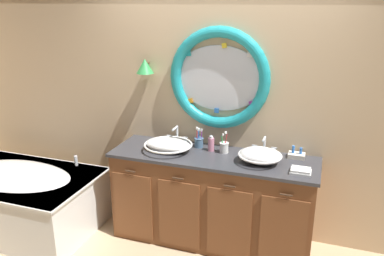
% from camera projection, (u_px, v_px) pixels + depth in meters
% --- Properties ---
extents(ground_plane, '(14.00, 14.00, 0.00)m').
position_uv_depth(ground_plane, '(200.00, 254.00, 3.66)').
color(ground_plane, tan).
extents(back_wall_assembly, '(6.40, 0.26, 2.60)m').
position_uv_depth(back_wall_assembly, '(220.00, 102.00, 3.76)').
color(back_wall_assembly, '#D6B78E').
rests_on(back_wall_assembly, ground_plane).
extents(vanity_counter, '(1.91, 0.61, 0.89)m').
position_uv_depth(vanity_counter, '(212.00, 199.00, 3.74)').
color(vanity_counter, brown).
rests_on(vanity_counter, ground_plane).
extents(bathtub, '(1.64, 0.98, 0.68)m').
position_uv_depth(bathtub, '(18.00, 195.00, 4.02)').
color(bathtub, white).
rests_on(bathtub, ground_plane).
extents(sink_basin_left, '(0.46, 0.46, 0.12)m').
position_uv_depth(sink_basin_left, '(168.00, 145.00, 3.69)').
color(sink_basin_left, white).
rests_on(sink_basin_left, vanity_counter).
extents(sink_basin_right, '(0.39, 0.39, 0.14)m').
position_uv_depth(sink_basin_right, '(260.00, 155.00, 3.42)').
color(sink_basin_right, white).
rests_on(sink_basin_right, vanity_counter).
extents(faucet_set_left, '(0.22, 0.14, 0.18)m').
position_uv_depth(faucet_set_left, '(177.00, 136.00, 3.89)').
color(faucet_set_left, silver).
rests_on(faucet_set_left, vanity_counter).
extents(faucet_set_right, '(0.23, 0.13, 0.17)m').
position_uv_depth(faucet_set_right, '(264.00, 147.00, 3.63)').
color(faucet_set_right, silver).
rests_on(faucet_set_right, vanity_counter).
extents(toothbrush_holder_left, '(0.09, 0.09, 0.20)m').
position_uv_depth(toothbrush_holder_left, '(199.00, 142.00, 3.79)').
color(toothbrush_holder_left, slate).
rests_on(toothbrush_holder_left, vanity_counter).
extents(toothbrush_holder_right, '(0.09, 0.09, 0.21)m').
position_uv_depth(toothbrush_holder_right, '(224.00, 147.00, 3.65)').
color(toothbrush_holder_right, white).
rests_on(toothbrush_holder_right, vanity_counter).
extents(soap_dispenser, '(0.06, 0.07, 0.16)m').
position_uv_depth(soap_dispenser, '(211.00, 144.00, 3.69)').
color(soap_dispenser, pink).
rests_on(soap_dispenser, vanity_counter).
extents(folded_hand_towel, '(0.17, 0.14, 0.04)m').
position_uv_depth(folded_hand_towel, '(301.00, 171.00, 3.23)').
color(folded_hand_towel, white).
rests_on(folded_hand_towel, vanity_counter).
extents(toiletry_basket, '(0.15, 0.11, 0.11)m').
position_uv_depth(toiletry_basket, '(297.00, 155.00, 3.54)').
color(toiletry_basket, beige).
rests_on(toiletry_basket, vanity_counter).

